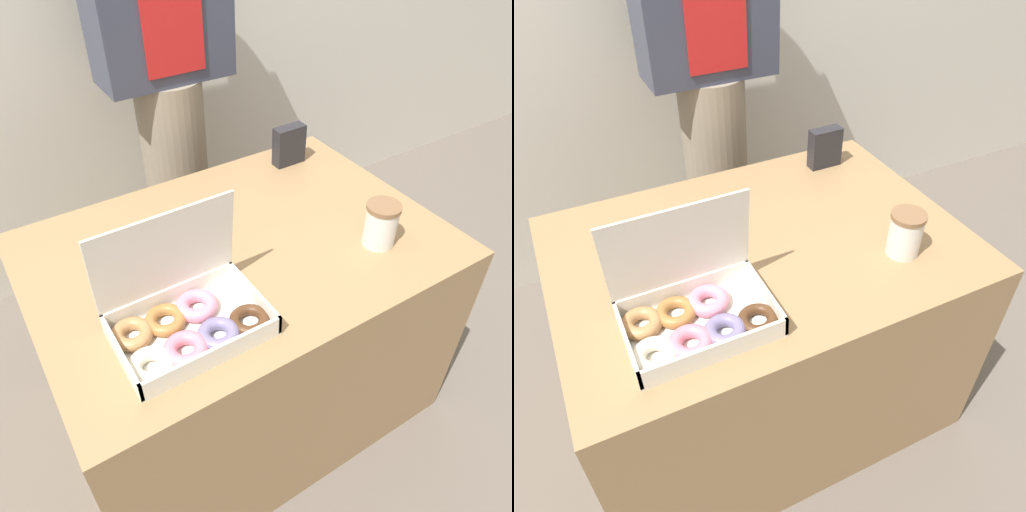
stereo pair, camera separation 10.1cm
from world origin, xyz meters
TOP-DOWN VIEW (x-y plane):
  - ground_plane at (0.00, 0.00)m, footprint 14.00×14.00m
  - table at (0.00, 0.00)m, footprint 1.13×0.81m
  - donut_box at (-0.27, -0.21)m, footprint 0.36×0.24m
  - coffee_cup at (0.33, -0.20)m, footprint 0.09×0.09m
  - napkin_holder at (0.37, 0.29)m, footprint 0.11×0.05m
  - person_customer at (0.14, 0.71)m, footprint 0.46×0.25m

SIDE VIEW (x-z plane):
  - ground_plane at x=0.00m, z-range 0.00..0.00m
  - table at x=0.00m, z-range 0.00..0.71m
  - donut_box at x=-0.27m, z-range 0.61..0.89m
  - coffee_cup at x=0.33m, z-range 0.71..0.83m
  - napkin_holder at x=0.37m, z-range 0.71..0.84m
  - person_customer at x=0.14m, z-range 0.08..1.83m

